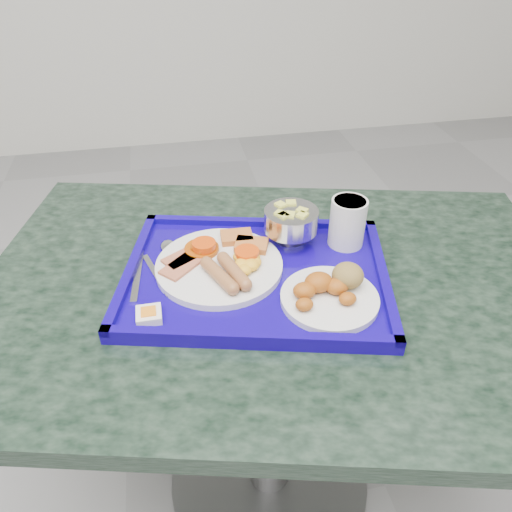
{
  "coord_description": "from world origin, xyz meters",
  "views": [
    {
      "loc": [
        0.2,
        0.05,
        1.26
      ],
      "look_at": [
        0.34,
        0.75,
        0.73
      ],
      "focal_mm": 35.0,
      "sensor_mm": 36.0,
      "label": 1
    }
  ],
  "objects_px": {
    "main_plate": "(223,263)",
    "bread_plate": "(331,291)",
    "table": "(273,348)",
    "tray": "(256,276)",
    "fruit_bowl": "(291,221)",
    "juice_cup": "(348,221)"
  },
  "relations": [
    {
      "from": "table",
      "to": "tray",
      "type": "distance_m",
      "value": 0.19
    },
    {
      "from": "bread_plate",
      "to": "fruit_bowl",
      "type": "height_order",
      "value": "fruit_bowl"
    },
    {
      "from": "tray",
      "to": "juice_cup",
      "type": "bearing_deg",
      "value": 17.9
    },
    {
      "from": "bread_plate",
      "to": "juice_cup",
      "type": "relative_size",
      "value": 1.73
    },
    {
      "from": "tray",
      "to": "main_plate",
      "type": "height_order",
      "value": "main_plate"
    },
    {
      "from": "main_plate",
      "to": "fruit_bowl",
      "type": "xyz_separation_m",
      "value": [
        0.14,
        0.06,
        0.04
      ]
    },
    {
      "from": "table",
      "to": "tray",
      "type": "height_order",
      "value": "tray"
    },
    {
      "from": "table",
      "to": "main_plate",
      "type": "relative_size",
      "value": 5.25
    },
    {
      "from": "tray",
      "to": "bread_plate",
      "type": "distance_m",
      "value": 0.15
    },
    {
      "from": "table",
      "to": "juice_cup",
      "type": "relative_size",
      "value": 12.7
    },
    {
      "from": "bread_plate",
      "to": "fruit_bowl",
      "type": "bearing_deg",
      "value": 97.63
    },
    {
      "from": "fruit_bowl",
      "to": "juice_cup",
      "type": "bearing_deg",
      "value": -14.76
    },
    {
      "from": "bread_plate",
      "to": "tray",
      "type": "bearing_deg",
      "value": 140.32
    },
    {
      "from": "tray",
      "to": "bread_plate",
      "type": "xyz_separation_m",
      "value": [
        0.11,
        -0.09,
        0.02
      ]
    },
    {
      "from": "main_plate",
      "to": "fruit_bowl",
      "type": "relative_size",
      "value": 2.22
    },
    {
      "from": "main_plate",
      "to": "table",
      "type": "bearing_deg",
      "value": -23.1
    },
    {
      "from": "main_plate",
      "to": "bread_plate",
      "type": "distance_m",
      "value": 0.21
    },
    {
      "from": "tray",
      "to": "main_plate",
      "type": "xyz_separation_m",
      "value": [
        -0.06,
        0.03,
        0.02
      ]
    },
    {
      "from": "main_plate",
      "to": "fruit_bowl",
      "type": "height_order",
      "value": "fruit_bowl"
    },
    {
      "from": "table",
      "to": "bread_plate",
      "type": "xyz_separation_m",
      "value": [
        0.08,
        -0.08,
        0.21
      ]
    },
    {
      "from": "tray",
      "to": "fruit_bowl",
      "type": "height_order",
      "value": "fruit_bowl"
    },
    {
      "from": "fruit_bowl",
      "to": "juice_cup",
      "type": "height_order",
      "value": "juice_cup"
    }
  ]
}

